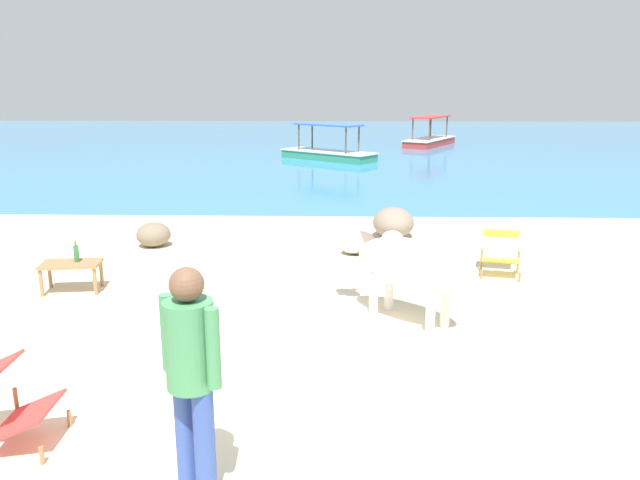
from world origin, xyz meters
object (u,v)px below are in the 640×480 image
deck_chair_near (4,399)px  deck_chair_far (501,248)px  boat_green (328,152)px  boat_red (430,139)px  bottle (76,253)px  low_bench_table (71,267)px  cow (406,264)px  person_standing (191,368)px

deck_chair_near → deck_chair_far: size_ratio=0.91×
boat_green → boat_red: bearing=-92.4°
bottle → low_bench_table: bearing=-148.5°
deck_chair_near → cow: bearing=37.3°
cow → person_standing: size_ratio=1.00×
deck_chair_far → cow: bearing=-28.0°
cow → deck_chair_near: (-3.32, -2.69, -0.30)m
low_bench_table → deck_chair_near: bearing=-82.0°
deck_chair_far → low_bench_table: bearing=-68.7°
person_standing → deck_chair_far: bearing=-177.8°
cow → deck_chair_far: bearing=-88.0°
deck_chair_near → boat_red: 24.72m
boat_red → deck_chair_near: bearing=-166.5°
low_bench_table → boat_red: 21.61m
low_bench_table → deck_chair_near: (1.01, -3.60, 0.05)m
low_bench_table → deck_chair_far: 5.99m
deck_chair_far → boat_red: size_ratio=0.23×
low_bench_table → bottle: (0.07, 0.04, 0.18)m
bottle → person_standing: 4.95m
person_standing → cow: bearing=-172.9°
cow → bottle: 4.37m
deck_chair_far → boat_red: boat_red is taller
deck_chair_far → boat_red: bearing=-173.1°
boat_green → person_standing: bearing=125.7°
low_bench_table → person_standing: (2.61, -4.19, 0.61)m
deck_chair_near → boat_red: bearing=72.7°
bottle → boat_green: 15.18m
cow → person_standing: bearing=104.2°
deck_chair_near → deck_chair_far: same height
cow → low_bench_table: bearing=30.1°
low_bench_table → bottle: size_ratio=2.74×
low_bench_table → cow: bearing=-19.6°
cow → deck_chair_far: 2.47m
cow → boat_green: bearing=-43.9°
person_standing → deck_chair_near: bearing=-75.3°
bottle → boat_red: size_ratio=0.08×
cow → low_bench_table: cow is taller
person_standing → boat_red: person_standing is taller
deck_chair_far → boat_red: (1.71, 19.25, -0.13)m
deck_chair_far → person_standing: 6.15m
cow → person_standing: 3.71m
person_standing → boat_red: (5.02, 24.40, -0.70)m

